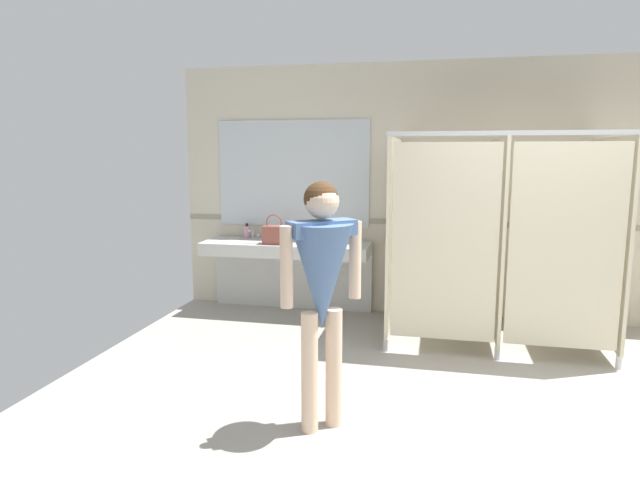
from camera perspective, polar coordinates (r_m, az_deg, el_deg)
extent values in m
cube|color=#9E998E|center=(4.09, 25.25, -18.93)|extent=(7.78, 5.84, 0.10)
cube|color=beige|center=(6.28, 20.81, 4.67)|extent=(7.78, 0.12, 2.79)
cube|color=#9E937F|center=(6.25, 20.72, 1.47)|extent=(7.78, 0.01, 0.06)
cube|color=silver|center=(6.15, -3.54, -0.87)|extent=(1.89, 0.59, 0.14)
cube|color=silver|center=(6.48, -2.89, -4.09)|extent=(1.89, 0.08, 0.68)
cube|color=beige|center=(6.27, -7.77, -0.57)|extent=(0.42, 0.32, 0.11)
cylinder|color=silver|center=(6.47, -7.08, 0.68)|extent=(0.04, 0.04, 0.11)
cylinder|color=silver|center=(6.41, -7.25, 1.01)|extent=(0.03, 0.11, 0.03)
sphere|color=silver|center=(6.46, -6.46, 0.45)|extent=(0.04, 0.04, 0.04)
cube|color=beige|center=(6.01, 0.70, -0.90)|extent=(0.42, 0.32, 0.11)
cylinder|color=silver|center=(6.22, 1.14, 0.41)|extent=(0.04, 0.04, 0.11)
cylinder|color=silver|center=(6.16, 1.05, 0.75)|extent=(0.03, 0.11, 0.03)
sphere|color=silver|center=(6.22, 1.79, 0.18)|extent=(0.04, 0.04, 0.04)
cube|color=silver|center=(6.36, -2.86, 6.95)|extent=(1.79, 0.02, 1.21)
cube|color=beige|center=(5.53, 7.70, 0.92)|extent=(0.03, 1.34, 1.83)
cylinder|color=silver|center=(5.17, 6.89, -10.81)|extent=(0.05, 0.05, 0.12)
cube|color=beige|center=(5.53, 17.92, 0.58)|extent=(0.03, 1.34, 1.83)
cylinder|color=silver|center=(5.18, 18.02, -11.17)|extent=(0.05, 0.05, 0.12)
cube|color=beige|center=(5.72, 27.79, 0.23)|extent=(0.03, 1.34, 1.83)
cylinder|color=silver|center=(5.37, 28.74, -11.12)|extent=(0.05, 0.05, 0.12)
cube|color=beige|center=(4.88, 12.84, -0.30)|extent=(0.91, 0.03, 1.73)
cube|color=beige|center=(4.98, 24.24, -0.67)|extent=(0.91, 0.03, 1.73)
cube|color=#B7BABF|center=(4.85, 19.17, 10.51)|extent=(2.03, 0.04, 0.04)
cylinder|color=beige|center=(3.72, 1.45, -13.18)|extent=(0.11, 0.11, 0.80)
cylinder|color=beige|center=(3.64, -1.09, -13.68)|extent=(0.11, 0.11, 0.80)
cone|color=#4C6B99|center=(3.49, 0.20, -3.88)|extent=(0.56, 0.56, 0.69)
cube|color=#4C6B99|center=(3.43, 0.20, 1.24)|extent=(0.44, 0.40, 0.10)
cylinder|color=beige|center=(3.59, 3.69, -2.09)|extent=(0.08, 0.08, 0.51)
cylinder|color=beige|center=(3.36, -3.53, -2.85)|extent=(0.08, 0.08, 0.51)
sphere|color=beige|center=(3.42, 0.20, 4.04)|extent=(0.22, 0.22, 0.22)
sphere|color=#472D19|center=(3.42, 0.12, 4.31)|extent=(0.22, 0.22, 0.22)
cube|color=#934C42|center=(6.01, -4.80, 0.52)|extent=(0.24, 0.14, 0.20)
torus|color=#934C42|center=(6.00, -4.82, 1.84)|extent=(0.18, 0.02, 0.18)
cylinder|color=#D899B2|center=(6.46, -7.63, 0.80)|extent=(0.07, 0.07, 0.14)
cylinder|color=black|center=(6.45, -7.65, 1.59)|extent=(0.03, 0.03, 0.04)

